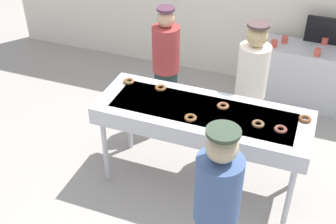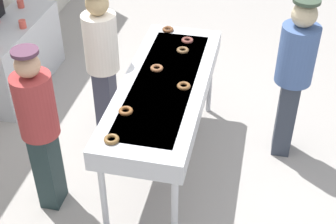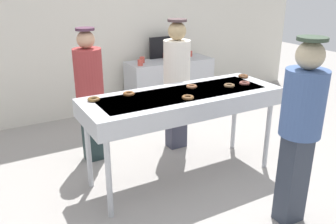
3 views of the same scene
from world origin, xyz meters
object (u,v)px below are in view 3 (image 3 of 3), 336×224
(customer_waiting, at_px, (301,122))
(fryer_conveyor, at_px, (183,102))
(chocolate_donut_0, at_px, (243,76))
(chocolate_donut_5, at_px, (188,97))
(paper_cup_0, at_px, (165,55))
(paper_cup_4, at_px, (173,60))
(prep_counter, at_px, (170,85))
(menu_display, at_px, (163,47))
(chocolate_donut_2, at_px, (94,99))
(paper_cup_2, at_px, (140,63))
(chocolate_donut_3, at_px, (129,94))
(worker_baker, at_px, (177,78))
(chocolate_donut_1, at_px, (244,83))
(paper_cup_3, at_px, (190,54))
(chocolate_donut_4, at_px, (229,86))
(worker_assistant, at_px, (90,89))
(chocolate_donut_6, at_px, (192,87))
(paper_cup_1, at_px, (142,60))

(customer_waiting, bearing_deg, fryer_conveyor, 107.48)
(chocolate_donut_0, xyz_separation_m, chocolate_donut_5, (-1.03, -0.37, 0.00))
(paper_cup_0, bearing_deg, chocolate_donut_0, -91.50)
(paper_cup_4, bearing_deg, chocolate_donut_5, -116.25)
(prep_counter, relative_size, menu_display, 2.83)
(fryer_conveyor, xyz_separation_m, paper_cup_4, (0.96, 1.88, -0.00))
(chocolate_donut_2, xyz_separation_m, customer_waiting, (1.37, -1.37, -0.03))
(customer_waiting, height_order, paper_cup_2, customer_waiting)
(chocolate_donut_3, height_order, worker_baker, worker_baker)
(prep_counter, height_order, paper_cup_0, paper_cup_0)
(chocolate_donut_2, xyz_separation_m, prep_counter, (1.91, 1.85, -0.59))
(chocolate_donut_1, height_order, paper_cup_3, chocolate_donut_1)
(menu_display, bearing_deg, chocolate_donut_1, -95.56)
(paper_cup_4, bearing_deg, customer_waiting, -99.24)
(fryer_conveyor, xyz_separation_m, chocolate_donut_4, (0.56, -0.06, 0.11))
(chocolate_donut_4, distance_m, menu_display, 2.38)
(worker_assistant, height_order, paper_cup_2, worker_assistant)
(chocolate_donut_5, height_order, paper_cup_0, chocolate_donut_5)
(chocolate_donut_3, relative_size, chocolate_donut_5, 1.00)
(paper_cup_2, bearing_deg, customer_waiting, -88.83)
(chocolate_donut_6, bearing_deg, paper_cup_2, 83.00)
(chocolate_donut_1, distance_m, chocolate_donut_2, 1.71)
(prep_counter, bearing_deg, menu_display, 90.00)
(worker_baker, bearing_deg, chocolate_donut_3, 15.87)
(worker_baker, bearing_deg, fryer_conveyor, 50.33)
(paper_cup_1, bearing_deg, menu_display, 19.49)
(prep_counter, bearing_deg, chocolate_donut_6, -112.97)
(customer_waiting, bearing_deg, prep_counter, 76.10)
(prep_counter, distance_m, paper_cup_3, 0.66)
(chocolate_donut_5, height_order, paper_cup_1, chocolate_donut_5)
(chocolate_donut_4, xyz_separation_m, chocolate_donut_6, (-0.39, 0.17, 0.00))
(fryer_conveyor, relative_size, worker_baker, 1.28)
(chocolate_donut_4, xyz_separation_m, paper_cup_3, (0.90, 2.21, -0.12))
(chocolate_donut_1, xyz_separation_m, prep_counter, (0.23, 2.14, -0.59))
(chocolate_donut_6, xyz_separation_m, paper_cup_2, (0.22, 1.83, -0.12))
(chocolate_donut_4, height_order, prep_counter, chocolate_donut_4)
(chocolate_donut_0, bearing_deg, prep_counter, 88.94)
(chocolate_donut_6, relative_size, worker_assistant, 0.08)
(chocolate_donut_0, bearing_deg, chocolate_donut_4, -149.33)
(chocolate_donut_6, bearing_deg, paper_cup_0, 68.42)
(customer_waiting, bearing_deg, chocolate_donut_3, 121.69)
(chocolate_donut_0, distance_m, chocolate_donut_1, 0.32)
(chocolate_donut_6, bearing_deg, chocolate_donut_1, -16.98)
(prep_counter, xyz_separation_m, paper_cup_4, (-0.05, -0.18, 0.47))
(chocolate_donut_0, height_order, paper_cup_0, chocolate_donut_0)
(chocolate_donut_4, bearing_deg, paper_cup_0, 78.76)
(customer_waiting, relative_size, paper_cup_3, 18.22)
(chocolate_donut_6, height_order, menu_display, menu_display)
(prep_counter, height_order, paper_cup_2, paper_cup_2)
(chocolate_donut_2, relative_size, chocolate_donut_3, 1.00)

